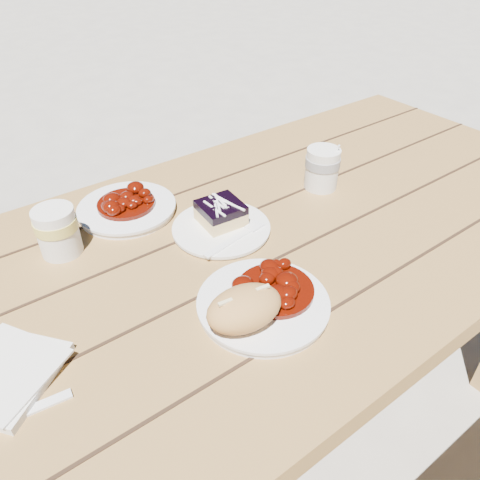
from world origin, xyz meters
TOP-DOWN VIEW (x-y plane):
  - ground at (0.00, 0.00)m, footprint 60.00×60.00m
  - picnic_table at (0.00, -0.00)m, footprint 2.00×1.55m
  - main_plate at (0.03, -0.17)m, footprint 0.22×0.22m
  - goulash_stew at (0.06, -0.16)m, footprint 0.13×0.13m
  - bread_roll at (-0.03, -0.19)m, footprint 0.14×0.10m
  - dessert_plate at (0.10, 0.06)m, footprint 0.20×0.20m
  - blueberry_cake at (0.11, 0.07)m, footprint 0.09×0.09m
  - fork_dessert at (0.08, 0.00)m, footprint 0.16×0.05m
  - coffee_cup at (0.39, 0.07)m, footprint 0.08×0.08m
  - napkin_stack at (-0.36, -0.05)m, footprint 0.21×0.21m
  - fork_table at (-0.35, -0.13)m, footprint 0.16×0.04m
  - second_plate at (-0.02, 0.24)m, footprint 0.21×0.21m
  - second_stew at (-0.02, 0.24)m, footprint 0.12×0.12m
  - second_cup at (-0.19, 0.19)m, footprint 0.08×0.08m

SIDE VIEW (x-z plane):
  - ground at x=0.00m, z-range 0.00..0.00m
  - picnic_table at x=0.00m, z-range 0.21..0.96m
  - fork_table at x=-0.35m, z-range 0.75..0.75m
  - dessert_plate at x=0.10m, z-range 0.75..0.76m
  - napkin_stack at x=-0.36m, z-range 0.75..0.76m
  - main_plate at x=0.03m, z-range 0.75..0.77m
  - second_plate at x=-0.02m, z-range 0.75..0.77m
  - fork_dessert at x=0.08m, z-range 0.76..0.76m
  - blueberry_cake at x=0.11m, z-range 0.76..0.81m
  - goulash_stew at x=0.06m, z-range 0.77..0.81m
  - second_stew at x=-0.02m, z-range 0.77..0.81m
  - coffee_cup at x=0.39m, z-range 0.75..0.85m
  - second_cup at x=-0.19m, z-range 0.75..0.85m
  - bread_roll at x=-0.03m, z-range 0.77..0.83m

